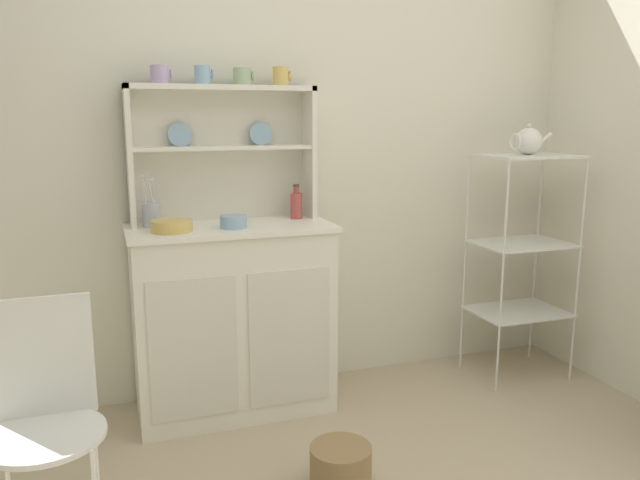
{
  "coord_description": "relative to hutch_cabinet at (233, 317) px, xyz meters",
  "views": [
    {
      "loc": [
        -0.87,
        -1.43,
        1.4
      ],
      "look_at": [
        0.03,
        1.12,
        0.86
      ],
      "focal_mm": 34.94,
      "sensor_mm": 36.0,
      "label": 1
    }
  ],
  "objects": [
    {
      "name": "wall_back",
      "position": [
        0.32,
        0.26,
        0.78
      ],
      "size": [
        3.84,
        0.05,
        2.5
      ],
      "primitive_type": "cube",
      "color": "silver",
      "rests_on": "ground"
    },
    {
      "name": "hutch_cabinet",
      "position": [
        0.0,
        0.0,
        0.0
      ],
      "size": [
        0.94,
        0.45,
        0.91
      ],
      "color": "white",
      "rests_on": "ground"
    },
    {
      "name": "hutch_shelf_unit",
      "position": [
        -0.0,
        0.16,
        0.81
      ],
      "size": [
        0.87,
        0.18,
        0.63
      ],
      "color": "silver",
      "rests_on": "hutch_cabinet"
    },
    {
      "name": "bakers_rack",
      "position": [
        1.54,
        -0.1,
        0.3
      ],
      "size": [
        0.49,
        0.36,
        1.2
      ],
      "color": "silver",
      "rests_on": "ground"
    },
    {
      "name": "wire_chair",
      "position": [
        -0.76,
        -0.83,
        0.05
      ],
      "size": [
        0.36,
        0.36,
        0.85
      ],
      "rotation": [
        0.0,
        0.0,
        -0.59
      ],
      "color": "white",
      "rests_on": "ground"
    },
    {
      "name": "floor_basket",
      "position": [
        0.24,
        -0.79,
        -0.38
      ],
      "size": [
        0.24,
        0.24,
        0.17
      ],
      "primitive_type": "cylinder",
      "color": "#93754C",
      "rests_on": "ground"
    },
    {
      "name": "cup_lilac_0",
      "position": [
        -0.27,
        0.12,
        1.11
      ],
      "size": [
        0.09,
        0.08,
        0.08
      ],
      "color": "#B79ECC",
      "rests_on": "hutch_shelf_unit"
    },
    {
      "name": "cup_sky_1",
      "position": [
        -0.08,
        0.12,
        1.12
      ],
      "size": [
        0.09,
        0.07,
        0.08
      ],
      "color": "#8EB2D1",
      "rests_on": "hutch_shelf_unit"
    },
    {
      "name": "cup_sage_2",
      "position": [
        0.1,
        0.12,
        1.11
      ],
      "size": [
        0.1,
        0.08,
        0.08
      ],
      "color": "#9EB78E",
      "rests_on": "hutch_shelf_unit"
    },
    {
      "name": "cup_gold_3",
      "position": [
        0.28,
        0.12,
        1.12
      ],
      "size": [
        0.09,
        0.07,
        0.09
      ],
      "color": "#DBB760",
      "rests_on": "hutch_shelf_unit"
    },
    {
      "name": "bowl_mixing_large",
      "position": [
        -0.27,
        -0.07,
        0.47
      ],
      "size": [
        0.18,
        0.18,
        0.05
      ],
      "primitive_type": "cylinder",
      "color": "#DBB760",
      "rests_on": "hutch_cabinet"
    },
    {
      "name": "bowl_floral_medium",
      "position": [
        -0.0,
        -0.07,
        0.47
      ],
      "size": [
        0.12,
        0.12,
        0.06
      ],
      "primitive_type": "cylinder",
      "color": "#8EB2D1",
      "rests_on": "hutch_cabinet"
    },
    {
      "name": "jam_bottle",
      "position": [
        0.34,
        0.09,
        0.51
      ],
      "size": [
        0.06,
        0.06,
        0.17
      ],
      "color": "#B74C47",
      "rests_on": "hutch_cabinet"
    },
    {
      "name": "utensil_jar",
      "position": [
        -0.34,
        0.08,
        0.5
      ],
      "size": [
        0.08,
        0.08,
        0.24
      ],
      "color": "#B2B7C6",
      "rests_on": "hutch_cabinet"
    },
    {
      "name": "porcelain_teapot",
      "position": [
        1.54,
        -0.1,
        0.81
      ],
      "size": [
        0.23,
        0.14,
        0.16
      ],
      "color": "white",
      "rests_on": "bakers_rack"
    }
  ]
}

